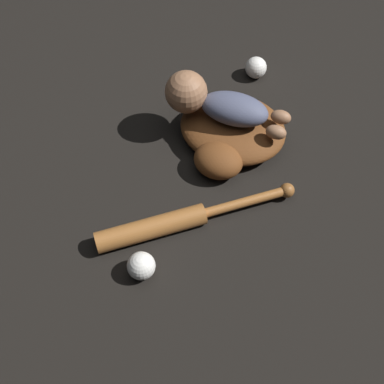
# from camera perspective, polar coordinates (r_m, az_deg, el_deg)

# --- Properties ---
(ground_plane) EXTENTS (6.00, 6.00, 0.00)m
(ground_plane) POSITION_cam_1_polar(r_m,az_deg,el_deg) (1.55, 4.24, 6.34)
(ground_plane) COLOR black
(baseball_glove) EXTENTS (0.37, 0.36, 0.08)m
(baseball_glove) POSITION_cam_1_polar(r_m,az_deg,el_deg) (1.49, 4.10, 6.25)
(baseball_glove) COLOR brown
(baseball_glove) RESTS_ON ground
(baby_figure) EXTENTS (0.34, 0.19, 0.12)m
(baby_figure) POSITION_cam_1_polar(r_m,az_deg,el_deg) (1.45, 2.23, 9.65)
(baby_figure) COLOR #4C516B
(baby_figure) RESTS_ON baseball_glove
(baseball_bat) EXTENTS (0.51, 0.20, 0.05)m
(baseball_bat) POSITION_cam_1_polar(r_m,az_deg,el_deg) (1.34, -2.10, -3.24)
(baseball_bat) COLOR #9E602D
(baseball_bat) RESTS_ON ground
(baseball) EXTENTS (0.07, 0.07, 0.07)m
(baseball) POSITION_cam_1_polar(r_m,az_deg,el_deg) (1.27, -5.44, -7.85)
(baseball) COLOR white
(baseball) RESTS_ON ground
(baseball_spare) EXTENTS (0.07, 0.07, 0.07)m
(baseball_spare) POSITION_cam_1_polar(r_m,az_deg,el_deg) (1.69, 6.83, 13.04)
(baseball_spare) COLOR white
(baseball_spare) RESTS_ON ground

